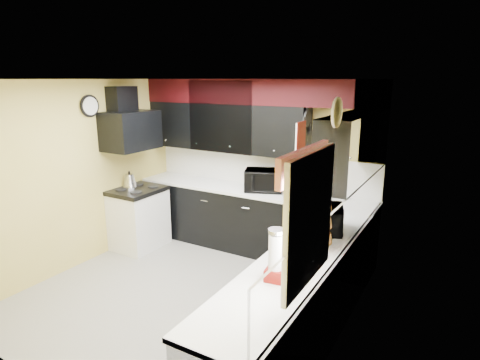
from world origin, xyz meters
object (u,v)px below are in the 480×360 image
at_px(utensil_crock, 303,191).
at_px(microwave, 327,219).
at_px(knife_block, 323,193).
at_px(toaster_oven, 264,180).
at_px(kettle, 130,180).

bearing_deg(utensil_crock, microwave, -57.77).
bearing_deg(knife_block, toaster_oven, 171.93).
bearing_deg(toaster_oven, knife_block, -22.75).
height_order(microwave, knife_block, microwave).
xyz_separation_m(microwave, knife_block, (-0.39, 1.03, -0.03)).
relative_size(toaster_oven, knife_block, 2.71).
bearing_deg(knife_block, utensil_crock, 164.04).
xyz_separation_m(toaster_oven, knife_block, (0.89, -0.02, -0.06)).
xyz_separation_m(toaster_oven, kettle, (-1.89, -0.74, -0.08)).
bearing_deg(toaster_oven, microwave, -60.82).
distance_m(toaster_oven, knife_block, 0.89).
height_order(utensil_crock, kettle, kettle).
bearing_deg(microwave, kettle, 64.11).
height_order(microwave, kettle, microwave).
xyz_separation_m(utensil_crock, kettle, (-2.49, -0.76, 0.00)).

